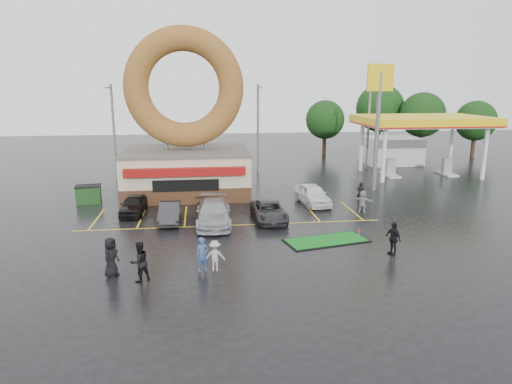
{
  "coord_description": "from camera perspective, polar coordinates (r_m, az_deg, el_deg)",
  "views": [
    {
      "loc": [
        -1.8,
        -25.02,
        9.0
      ],
      "look_at": [
        1.66,
        3.35,
        2.2
      ],
      "focal_mm": 32.0,
      "sensor_mm": 36.0,
      "label": 1
    }
  ],
  "objects": [
    {
      "name": "donut_shop",
      "position": [
        38.28,
        -8.75,
        6.42
      ],
      "size": [
        10.2,
        8.7,
        13.5
      ],
      "color": "#472B19",
      "rests_on": "ground"
    },
    {
      "name": "car_dgrey",
      "position": [
        30.92,
        -10.74,
        -2.55
      ],
      "size": [
        1.38,
        3.9,
        1.28
      ],
      "primitive_type": "imported",
      "rotation": [
        0.0,
        0.0,
        -0.01
      ],
      "color": "#2C2C2E",
      "rests_on": "ground"
    },
    {
      "name": "tree_far_d",
      "position": [
        59.33,
        8.63,
        8.92
      ],
      "size": [
        4.9,
        4.9,
        7.0
      ],
      "color": "#332114",
      "rests_on": "ground"
    },
    {
      "name": "person_walker_far",
      "position": [
        35.71,
        12.93,
        -0.13
      ],
      "size": [
        0.76,
        0.69,
        1.73
      ],
      "primitive_type": "imported",
      "rotation": [
        0.0,
        0.0,
        2.56
      ],
      "color": "black",
      "rests_on": "ground"
    },
    {
      "name": "tree_far_b",
      "position": [
        63.03,
        25.78,
        8.01
      ],
      "size": [
        4.9,
        4.9,
        7.0
      ],
      "color": "#332114",
      "rests_on": "ground"
    },
    {
      "name": "person_hoodie",
      "position": [
        22.65,
        -5.16,
        -7.95
      ],
      "size": [
        1.05,
        0.65,
        1.56
      ],
      "primitive_type": "imported",
      "rotation": [
        0.0,
        0.0,
        3.07
      ],
      "color": "#98989B",
      "rests_on": "ground"
    },
    {
      "name": "shell_sign",
      "position": [
        39.9,
        15.1,
        10.6
      ],
      "size": [
        2.2,
        0.36,
        10.6
      ],
      "color": "slate",
      "rests_on": "ground"
    },
    {
      "name": "person_cameraman",
      "position": [
        25.71,
        16.77,
        -5.56
      ],
      "size": [
        0.76,
        1.15,
        1.81
      ],
      "primitive_type": "imported",
      "rotation": [
        0.0,
        0.0,
        -1.24
      ],
      "color": "black",
      "rests_on": "ground"
    },
    {
      "name": "tree_far_a",
      "position": [
        61.76,
        20.09,
        9.04
      ],
      "size": [
        5.6,
        5.6,
        8.0
      ],
      "color": "#332114",
      "rests_on": "ground"
    },
    {
      "name": "car_silver",
      "position": [
        29.93,
        -5.32,
        -2.6
      ],
      "size": [
        2.35,
        5.48,
        1.57
      ],
      "primitive_type": "imported",
      "rotation": [
        0.0,
        0.0,
        -0.03
      ],
      "color": "#A1A2A6",
      "rests_on": "ground"
    },
    {
      "name": "gas_station",
      "position": [
        51.14,
        18.47,
        6.75
      ],
      "size": [
        12.3,
        13.65,
        5.9
      ],
      "color": "silver",
      "rests_on": "ground"
    },
    {
      "name": "putting_green",
      "position": [
        27.21,
        8.77,
        -6.01
      ],
      "size": [
        5.19,
        3.12,
        0.61
      ],
      "color": "black",
      "rests_on": "ground"
    },
    {
      "name": "streetlight_right",
      "position": [
        50.37,
        13.92,
        8.19
      ],
      "size": [
        0.4,
        2.21,
        9.0
      ],
      "color": "slate",
      "rests_on": "ground"
    },
    {
      "name": "car_grey",
      "position": [
        30.74,
        1.62,
        -2.42
      ],
      "size": [
        2.2,
        4.6,
        1.26
      ],
      "primitive_type": "imported",
      "rotation": [
        0.0,
        0.0,
        0.02
      ],
      "color": "#2B2C2E",
      "rests_on": "ground"
    },
    {
      "name": "person_blackjkt",
      "position": [
        22.05,
        -14.36,
        -8.43
      ],
      "size": [
        1.19,
        1.15,
        1.93
      ],
      "primitive_type": "imported",
      "rotation": [
        0.0,
        0.0,
        3.8
      ],
      "color": "black",
      "rests_on": "ground"
    },
    {
      "name": "person_blue",
      "position": [
        22.63,
        -6.71,
        -7.79
      ],
      "size": [
        0.73,
        0.59,
        1.73
      ],
      "primitive_type": "imported",
      "rotation": [
        0.0,
        0.0,
        0.32
      ],
      "color": "#33487F",
      "rests_on": "ground"
    },
    {
      "name": "person_walker_near",
      "position": [
        33.43,
        13.19,
        -1.16
      ],
      "size": [
        1.5,
        1.26,
        1.62
      ],
      "primitive_type": "imported",
      "rotation": [
        0.0,
        0.0,
        2.52
      ],
      "color": "#98989A",
      "rests_on": "ground"
    },
    {
      "name": "dumpster",
      "position": [
        37.51,
        -20.19,
        -0.32
      ],
      "size": [
        1.95,
        1.43,
        1.3
      ],
      "primitive_type": "cube",
      "rotation": [
        0.0,
        0.0,
        0.14
      ],
      "color": "#193F18",
      "rests_on": "ground"
    },
    {
      "name": "streetlight_left",
      "position": [
        45.87,
        -17.36,
        7.51
      ],
      "size": [
        0.4,
        2.21,
        9.0
      ],
      "color": "slate",
      "rests_on": "ground"
    },
    {
      "name": "car_white",
      "position": [
        35.04,
        7.09,
        -0.31
      ],
      "size": [
        2.31,
        4.67,
        1.53
      ],
      "primitive_type": "imported",
      "rotation": [
        0.0,
        0.0,
        0.11
      ],
      "color": "white",
      "rests_on": "ground"
    },
    {
      "name": "car_black",
      "position": [
        33.36,
        -15.07,
        -1.54
      ],
      "size": [
        1.74,
        4.01,
        1.35
      ],
      "primitive_type": "imported",
      "rotation": [
        0.0,
        0.0,
        -0.04
      ],
      "color": "black",
      "rests_on": "ground"
    },
    {
      "name": "tree_far_c",
      "position": [
        63.71,
        15.24,
        10.08
      ],
      "size": [
        6.3,
        6.3,
        9.0
      ],
      "color": "#332114",
      "rests_on": "ground"
    },
    {
      "name": "person_bystander",
      "position": [
        22.95,
        -17.68,
        -7.76
      ],
      "size": [
        0.94,
        1.11,
        1.94
      ],
      "primitive_type": "imported",
      "rotation": [
        0.0,
        0.0,
        1.16
      ],
      "color": "black",
      "rests_on": "ground"
    },
    {
      "name": "streetlight_mid",
      "position": [
        46.49,
        0.25,
        8.18
      ],
      "size": [
        0.4,
        2.21,
        9.0
      ],
      "color": "slate",
      "rests_on": "ground"
    },
    {
      "name": "ground",
      "position": [
        26.65,
        -2.68,
        -6.37
      ],
      "size": [
        120.0,
        120.0,
        0.0
      ],
      "primitive_type": "plane",
      "color": "black",
      "rests_on": "ground"
    }
  ]
}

